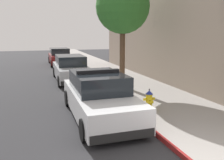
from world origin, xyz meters
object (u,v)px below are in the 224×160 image
street_tree (123,7)px  parked_car_silver_ahead (71,69)px  police_cruiser (99,97)px  fire_hydrant (149,100)px  parked_car_dark_far (60,57)px

street_tree → parked_car_silver_ahead: bearing=124.0°
police_cruiser → parked_car_silver_ahead: bearing=89.7°
police_cruiser → parked_car_silver_ahead: police_cruiser is taller
police_cruiser → fire_hydrant: 1.93m
police_cruiser → street_tree: street_tree is taller
fire_hydrant → street_tree: (0.34, 3.84, 3.70)m
parked_car_silver_ahead → fire_hydrant: 7.37m
parked_car_dark_far → fire_hydrant: bearing=-83.4°
fire_hydrant → street_tree: 5.34m
police_cruiser → parked_car_silver_ahead: 7.05m
parked_car_dark_far → fire_hydrant: (1.76, -15.21, -0.25)m
parked_car_silver_ahead → street_tree: size_ratio=0.89×
parked_car_silver_ahead → street_tree: 5.26m
parked_car_silver_ahead → fire_hydrant: size_ratio=6.37×
police_cruiser → parked_car_silver_ahead: size_ratio=1.00×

